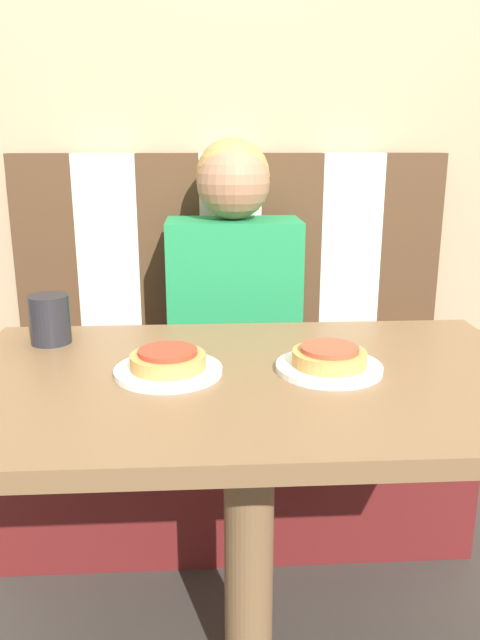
{
  "coord_description": "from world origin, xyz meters",
  "views": [
    {
      "loc": [
        -0.08,
        -1.08,
        1.12
      ],
      "look_at": [
        0.0,
        0.31,
        0.72
      ],
      "focal_mm": 35.0,
      "sensor_mm": 36.0,
      "label": 1
    }
  ],
  "objects_px": {
    "person": "(233,261)",
    "pizza_right": "(329,356)",
    "plate_right": "(329,368)",
    "pizza_left": "(168,359)",
    "drinking_cup": "(50,319)",
    "plate_left": "(168,371)"
  },
  "relations": [
    {
      "from": "pizza_right",
      "to": "plate_left",
      "type": "bearing_deg",
      "value": 180.0
    },
    {
      "from": "plate_right",
      "to": "drinking_cup",
      "type": "height_order",
      "value": "drinking_cup"
    },
    {
      "from": "pizza_left",
      "to": "drinking_cup",
      "type": "relative_size",
      "value": 1.34
    },
    {
      "from": "person",
      "to": "pizza_left",
      "type": "relative_size",
      "value": 4.73
    },
    {
      "from": "person",
      "to": "pizza_right",
      "type": "bearing_deg",
      "value": -76.09
    },
    {
      "from": "person",
      "to": "pizza_right",
      "type": "relative_size",
      "value": 4.73
    },
    {
      "from": "person",
      "to": "pizza_right",
      "type": "height_order",
      "value": "person"
    },
    {
      "from": "person",
      "to": "plate_right",
      "type": "xyz_separation_m",
      "value": [
        0.15,
        -0.61,
        -0.09
      ]
    },
    {
      "from": "plate_right",
      "to": "pizza_left",
      "type": "xyz_separation_m",
      "value": [
        -0.3,
        0.0,
        0.02
      ]
    },
    {
      "from": "pizza_right",
      "to": "person",
      "type": "bearing_deg",
      "value": 103.91
    },
    {
      "from": "person",
      "to": "plate_left",
      "type": "bearing_deg",
      "value": -103.91
    },
    {
      "from": "plate_left",
      "to": "person",
      "type": "bearing_deg",
      "value": 76.09
    },
    {
      "from": "pizza_left",
      "to": "pizza_right",
      "type": "distance_m",
      "value": 0.3
    },
    {
      "from": "plate_left",
      "to": "pizza_left",
      "type": "distance_m",
      "value": 0.02
    },
    {
      "from": "plate_left",
      "to": "drinking_cup",
      "type": "distance_m",
      "value": 0.33
    },
    {
      "from": "plate_left",
      "to": "pizza_right",
      "type": "distance_m",
      "value": 0.3
    },
    {
      "from": "drinking_cup",
      "to": "person",
      "type": "bearing_deg",
      "value": 44.59
    },
    {
      "from": "pizza_left",
      "to": "drinking_cup",
      "type": "xyz_separation_m",
      "value": [
        -0.26,
        0.2,
        0.02
      ]
    },
    {
      "from": "person",
      "to": "pizza_left",
      "type": "bearing_deg",
      "value": -103.91
    },
    {
      "from": "drinking_cup",
      "to": "pizza_right",
      "type": "bearing_deg",
      "value": -19.88
    },
    {
      "from": "pizza_right",
      "to": "drinking_cup",
      "type": "xyz_separation_m",
      "value": [
        -0.56,
        0.2,
        0.02
      ]
    },
    {
      "from": "person",
      "to": "plate_right",
      "type": "bearing_deg",
      "value": -76.09
    }
  ]
}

